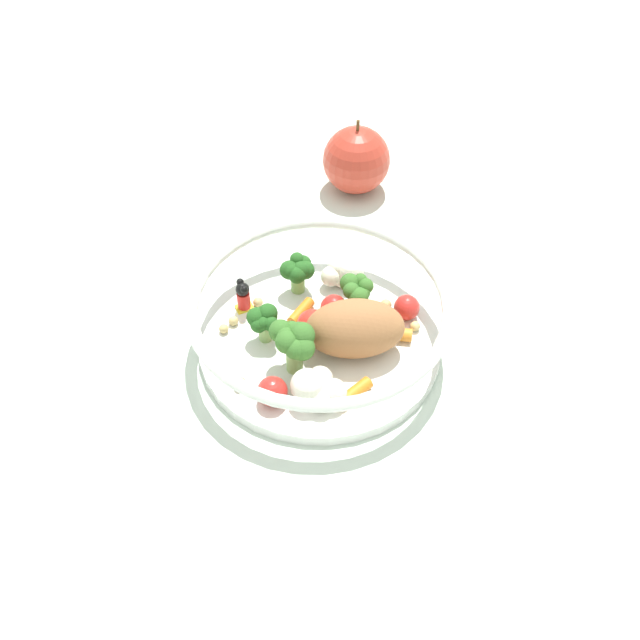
# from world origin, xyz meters

# --- Properties ---
(ground_plane) EXTENTS (2.40, 2.40, 0.00)m
(ground_plane) POSITION_xyz_m (0.00, 0.00, 0.00)
(ground_plane) COLOR silver
(food_container) EXTENTS (0.24, 0.24, 0.07)m
(food_container) POSITION_xyz_m (-0.01, 0.01, 0.03)
(food_container) COLOR white
(food_container) RESTS_ON ground_plane
(loose_apple) EXTENTS (0.08, 0.08, 0.09)m
(loose_apple) POSITION_xyz_m (0.12, -0.21, 0.04)
(loose_apple) COLOR #BC3828
(loose_apple) RESTS_ON ground_plane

